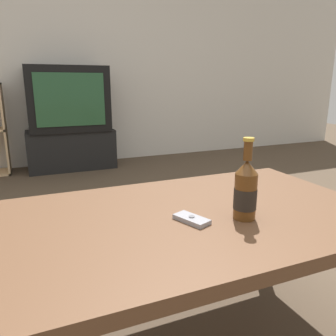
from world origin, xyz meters
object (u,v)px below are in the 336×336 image
object	(u,v)px
television	(68,99)
cell_phone	(192,219)
tv_stand	(72,149)
beer_bottle	(246,190)

from	to	relation	value
television	cell_phone	distance (m)	2.81
tv_stand	television	xyz separation A→B (m)	(0.00, -0.00, 0.54)
tv_stand	cell_phone	distance (m)	2.82
tv_stand	beer_bottle	distance (m)	2.88
television	tv_stand	bearing A→B (deg)	90.00
television	beer_bottle	size ratio (longest dim) A/B	3.24
tv_stand	cell_phone	xyz separation A→B (m)	(0.03, -2.81, 0.30)
tv_stand	cell_phone	size ratio (longest dim) A/B	7.36
tv_stand	television	size ratio (longest dim) A/B	1.11
cell_phone	tv_stand	bearing A→B (deg)	68.84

